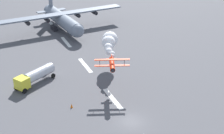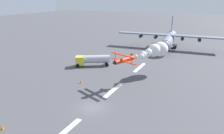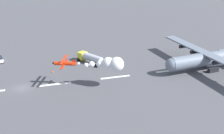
{
  "view_description": "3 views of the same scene",
  "coord_description": "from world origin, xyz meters",
  "px_view_note": "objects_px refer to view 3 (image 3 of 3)",
  "views": [
    {
      "loc": [
        -40.59,
        20.74,
        31.71
      ],
      "look_at": [
        10.61,
        -1.01,
        5.15
      ],
      "focal_mm": 52.88,
      "sensor_mm": 36.0,
      "label": 1
    },
    {
      "loc": [
        -26.56,
        -16.86,
        17.75
      ],
      "look_at": [
        12.03,
        2.39,
        3.28
      ],
      "focal_mm": 33.55,
      "sensor_mm": 36.0,
      "label": 2
    },
    {
      "loc": [
        4.66,
        -63.07,
        29.7
      ],
      "look_at": [
        22.78,
        0.0,
        3.01
      ],
      "focal_mm": 43.64,
      "sensor_mm": 36.0,
      "label": 3
    }
  ],
  "objects_px": {
    "traffic_cone_far": "(53,71)",
    "stunt_biplane_red": "(108,64)",
    "cargo_transport_plane": "(203,59)",
    "fuel_tanker_truck": "(90,57)"
  },
  "relations": [
    {
      "from": "traffic_cone_far",
      "to": "stunt_biplane_red",
      "type": "bearing_deg",
      "value": -45.18
    },
    {
      "from": "cargo_transport_plane",
      "to": "traffic_cone_far",
      "type": "height_order",
      "value": "cargo_transport_plane"
    },
    {
      "from": "cargo_transport_plane",
      "to": "traffic_cone_far",
      "type": "xyz_separation_m",
      "value": [
        -40.58,
        9.87,
        -2.93
      ]
    },
    {
      "from": "cargo_transport_plane",
      "to": "fuel_tanker_truck",
      "type": "height_order",
      "value": "cargo_transport_plane"
    },
    {
      "from": "fuel_tanker_truck",
      "to": "traffic_cone_far",
      "type": "distance_m",
      "value": 12.22
    },
    {
      "from": "cargo_transport_plane",
      "to": "stunt_biplane_red",
      "type": "bearing_deg",
      "value": -174.71
    },
    {
      "from": "stunt_biplane_red",
      "to": "traffic_cone_far",
      "type": "height_order",
      "value": "stunt_biplane_red"
    },
    {
      "from": "fuel_tanker_truck",
      "to": "cargo_transport_plane",
      "type": "bearing_deg",
      "value": -25.68
    },
    {
      "from": "fuel_tanker_truck",
      "to": "traffic_cone_far",
      "type": "height_order",
      "value": "fuel_tanker_truck"
    },
    {
      "from": "fuel_tanker_truck",
      "to": "traffic_cone_far",
      "type": "relative_size",
      "value": 11.94
    }
  ]
}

